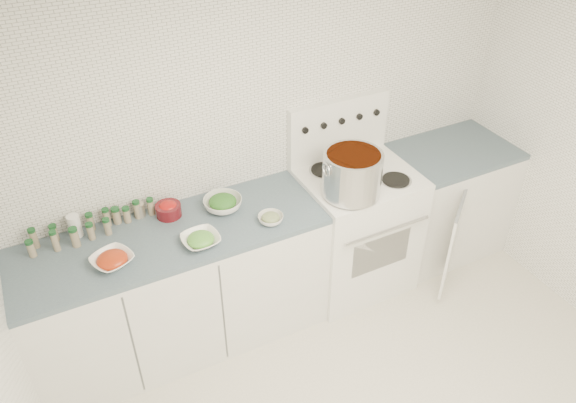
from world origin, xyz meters
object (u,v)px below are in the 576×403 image
at_px(stove, 354,226).
at_px(bowl_snowpea, 201,240).
at_px(stock_pot, 352,172).
at_px(bowl_tomato, 112,260).

relative_size(stove, bowl_snowpea, 5.91).
distance_m(stove, stock_pot, 0.65).
xyz_separation_m(stove, bowl_tomato, (-1.67, -0.10, 0.43)).
height_order(stove, bowl_tomato, stove).
relative_size(bowl_tomato, bowl_snowpea, 1.22).
relative_size(stock_pot, bowl_snowpea, 1.71).
xyz_separation_m(stove, bowl_snowpea, (-1.17, -0.16, 0.43)).
height_order(stock_pot, bowl_snowpea, stock_pot).
bearing_deg(stove, bowl_tomato, -176.60).
distance_m(bowl_tomato, bowl_snowpea, 0.50).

